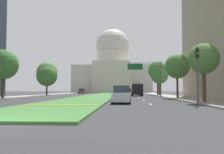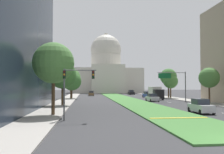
{
  "view_description": "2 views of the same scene",
  "coord_description": "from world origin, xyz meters",
  "px_view_note": "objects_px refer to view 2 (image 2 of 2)",
  "views": [
    {
      "loc": [
        5.27,
        -10.07,
        1.43
      ],
      "look_at": [
        1.82,
        60.42,
        4.88
      ],
      "focal_mm": 40.75,
      "sensor_mm": 36.0,
      "label": 1
    },
    {
      "loc": [
        -9.48,
        -13.09,
        3.49
      ],
      "look_at": [
        -1.97,
        56.79,
        6.04
      ],
      "focal_mm": 38.16,
      "sensor_mm": 36.0,
      "label": 2
    }
  ],
  "objects_px": {
    "street_tree_left_distant": "(72,81)",
    "box_truck_delivery": "(156,93)",
    "traffic_light_near_left": "(73,83)",
    "street_tree_right_distant": "(171,81)",
    "street_tree_right_mid": "(209,78)",
    "sedan_far_horizon": "(91,94)",
    "sedan_distant": "(147,95)",
    "sedan_very_far": "(131,92)",
    "street_tree_left_mid": "(63,75)",
    "street_tree_right_far": "(168,77)",
    "street_tree_left_far": "(71,78)",
    "sedan_midblock": "(152,98)",
    "capitol_building": "(106,71)",
    "street_tree_left_near": "(54,63)",
    "sedan_lead_stopped": "(201,106)",
    "overhead_guide_sign": "(175,80)"
  },
  "relations": [
    {
      "from": "street_tree_right_distant",
      "to": "sedan_lead_stopped",
      "type": "height_order",
      "value": "street_tree_right_distant"
    },
    {
      "from": "street_tree_left_mid",
      "to": "sedan_lead_stopped",
      "type": "bearing_deg",
      "value": -33.96
    },
    {
      "from": "traffic_light_near_left",
      "to": "sedan_far_horizon",
      "type": "relative_size",
      "value": 1.18
    },
    {
      "from": "street_tree_left_near",
      "to": "street_tree_left_distant",
      "type": "distance_m",
      "value": 34.9
    },
    {
      "from": "street_tree_right_distant",
      "to": "sedan_far_horizon",
      "type": "height_order",
      "value": "street_tree_right_distant"
    },
    {
      "from": "street_tree_right_mid",
      "to": "street_tree_left_distant",
      "type": "bearing_deg",
      "value": 142.28
    },
    {
      "from": "street_tree_left_far",
      "to": "sedan_very_far",
      "type": "height_order",
      "value": "street_tree_left_far"
    },
    {
      "from": "street_tree_right_mid",
      "to": "street_tree_left_far",
      "type": "height_order",
      "value": "street_tree_left_far"
    },
    {
      "from": "street_tree_left_mid",
      "to": "street_tree_right_far",
      "type": "height_order",
      "value": "street_tree_right_far"
    },
    {
      "from": "street_tree_right_far",
      "to": "sedan_midblock",
      "type": "distance_m",
      "value": 15.65
    },
    {
      "from": "capitol_building",
      "to": "sedan_far_horizon",
      "type": "relative_size",
      "value": 7.6
    },
    {
      "from": "street_tree_left_mid",
      "to": "street_tree_right_far",
      "type": "bearing_deg",
      "value": 40.18
    },
    {
      "from": "traffic_light_near_left",
      "to": "sedan_very_far",
      "type": "xyz_separation_m",
      "value": [
        18.58,
        66.63,
        -2.96
      ]
    },
    {
      "from": "street_tree_right_far",
      "to": "street_tree_right_distant",
      "type": "distance_m",
      "value": 1.43
    },
    {
      "from": "traffic_light_near_left",
      "to": "street_tree_left_mid",
      "type": "bearing_deg",
      "value": 98.9
    },
    {
      "from": "capitol_building",
      "to": "traffic_light_near_left",
      "type": "relative_size",
      "value": 6.42
    },
    {
      "from": "street_tree_right_distant",
      "to": "sedan_very_far",
      "type": "relative_size",
      "value": 1.45
    },
    {
      "from": "capitol_building",
      "to": "sedan_far_horizon",
      "type": "xyz_separation_m",
      "value": [
        -7.85,
        -33.98,
        -9.84
      ]
    },
    {
      "from": "street_tree_left_far",
      "to": "street_tree_right_far",
      "type": "height_order",
      "value": "street_tree_right_far"
    },
    {
      "from": "sedan_far_horizon",
      "to": "sedan_distant",
      "type": "bearing_deg",
      "value": -41.13
    },
    {
      "from": "street_tree_left_distant",
      "to": "box_truck_delivery",
      "type": "height_order",
      "value": "street_tree_left_distant"
    },
    {
      "from": "traffic_light_near_left",
      "to": "sedan_distant",
      "type": "height_order",
      "value": "traffic_light_near_left"
    },
    {
      "from": "street_tree_left_mid",
      "to": "street_tree_right_mid",
      "type": "distance_m",
      "value": 26.95
    },
    {
      "from": "street_tree_left_far",
      "to": "street_tree_right_distant",
      "type": "distance_m",
      "value": 27.14
    },
    {
      "from": "street_tree_left_distant",
      "to": "overhead_guide_sign",
      "type": "bearing_deg",
      "value": -30.37
    },
    {
      "from": "street_tree_left_mid",
      "to": "sedan_far_horizon",
      "type": "distance_m",
      "value": 40.66
    },
    {
      "from": "street_tree_right_mid",
      "to": "street_tree_left_mid",
      "type": "bearing_deg",
      "value": -178.24
    },
    {
      "from": "capitol_building",
      "to": "sedan_far_horizon",
      "type": "distance_m",
      "value": 36.24
    },
    {
      "from": "sedan_far_horizon",
      "to": "street_tree_left_mid",
      "type": "bearing_deg",
      "value": -98.13
    },
    {
      "from": "capitol_building",
      "to": "sedan_distant",
      "type": "relative_size",
      "value": 7.15
    },
    {
      "from": "capitol_building",
      "to": "street_tree_left_mid",
      "type": "distance_m",
      "value": 75.41
    },
    {
      "from": "traffic_light_near_left",
      "to": "street_tree_right_mid",
      "type": "relative_size",
      "value": 0.76
    },
    {
      "from": "sedan_far_horizon",
      "to": "sedan_very_far",
      "type": "relative_size",
      "value": 0.94
    },
    {
      "from": "traffic_light_near_left",
      "to": "sedan_very_far",
      "type": "height_order",
      "value": "traffic_light_near_left"
    },
    {
      "from": "traffic_light_near_left",
      "to": "street_tree_right_far",
      "type": "bearing_deg",
      "value": 58.91
    },
    {
      "from": "traffic_light_near_left",
      "to": "street_tree_right_distant",
      "type": "relative_size",
      "value": 0.77
    },
    {
      "from": "street_tree_left_far",
      "to": "sedan_midblock",
      "type": "bearing_deg",
      "value": -32.86
    },
    {
      "from": "street_tree_left_mid",
      "to": "street_tree_left_far",
      "type": "xyz_separation_m",
      "value": [
        -0.0,
        22.33,
        0.26
      ]
    },
    {
      "from": "sedan_distant",
      "to": "capitol_building",
      "type": "bearing_deg",
      "value": 99.6
    },
    {
      "from": "street_tree_right_mid",
      "to": "street_tree_right_distant",
      "type": "bearing_deg",
      "value": 89.49
    },
    {
      "from": "street_tree_right_mid",
      "to": "capitol_building",
      "type": "bearing_deg",
      "value": 100.36
    },
    {
      "from": "street_tree_left_distant",
      "to": "sedan_midblock",
      "type": "relative_size",
      "value": 1.6
    },
    {
      "from": "street_tree_left_near",
      "to": "street_tree_right_mid",
      "type": "xyz_separation_m",
      "value": [
        26.67,
        14.24,
        -1.13
      ]
    },
    {
      "from": "overhead_guide_sign",
      "to": "sedan_lead_stopped",
      "type": "xyz_separation_m",
      "value": [
        -4.51,
        -20.59,
        -3.84
      ]
    },
    {
      "from": "street_tree_right_distant",
      "to": "sedan_distant",
      "type": "relative_size",
      "value": 1.45
    },
    {
      "from": "capitol_building",
      "to": "street_tree_left_mid",
      "type": "height_order",
      "value": "capitol_building"
    },
    {
      "from": "street_tree_left_near",
      "to": "sedan_lead_stopped",
      "type": "relative_size",
      "value": 1.95
    },
    {
      "from": "street_tree_left_far",
      "to": "sedan_lead_stopped",
      "type": "height_order",
      "value": "street_tree_left_far"
    },
    {
      "from": "street_tree_right_far",
      "to": "sedan_distant",
      "type": "relative_size",
      "value": 1.77
    },
    {
      "from": "sedan_midblock",
      "to": "street_tree_left_far",
      "type": "bearing_deg",
      "value": 147.14
    }
  ]
}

